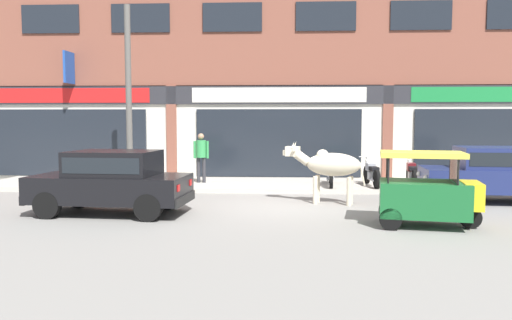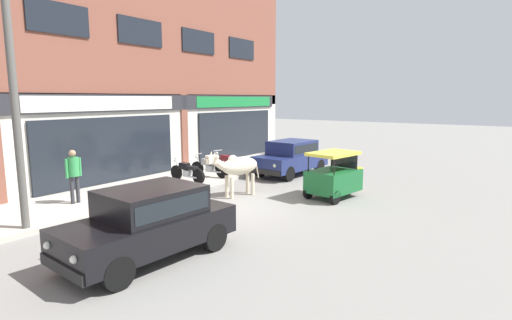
{
  "view_description": "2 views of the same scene",
  "coord_description": "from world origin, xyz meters",
  "px_view_note": "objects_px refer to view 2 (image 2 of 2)",
  "views": [
    {
      "loc": [
        0.08,
        -12.35,
        2.15
      ],
      "look_at": [
        -0.58,
        1.0,
        1.09
      ],
      "focal_mm": 35.0,
      "sensor_mm": 36.0,
      "label": 1
    },
    {
      "loc": [
        -8.94,
        -7.37,
        3.24
      ],
      "look_at": [
        3.13,
        1.0,
        0.95
      ],
      "focal_mm": 28.0,
      "sensor_mm": 36.0,
      "label": 2
    }
  ],
  "objects_px": {
    "cow": "(237,167)",
    "pedestrian": "(74,171)",
    "motorcycle_2": "(228,163)",
    "car_0": "(150,219)",
    "motorcycle_0": "(187,171)",
    "motorcycle_1": "(209,167)",
    "auto_rickshaw": "(335,178)",
    "car_1": "(291,156)",
    "utility_pole": "(16,115)"
  },
  "relations": [
    {
      "from": "utility_pole",
      "to": "pedestrian",
      "type": "bearing_deg",
      "value": 30.35
    },
    {
      "from": "auto_rickshaw",
      "to": "motorcycle_0",
      "type": "bearing_deg",
      "value": 104.86
    },
    {
      "from": "car_0",
      "to": "motorcycle_1",
      "type": "distance_m",
      "value": 7.92
    },
    {
      "from": "motorcycle_0",
      "to": "utility_pole",
      "type": "xyz_separation_m",
      "value": [
        -6.13,
        -0.61,
        2.33
      ]
    },
    {
      "from": "car_0",
      "to": "car_1",
      "type": "distance_m",
      "value": 9.68
    },
    {
      "from": "pedestrian",
      "to": "cow",
      "type": "bearing_deg",
      "value": -39.44
    },
    {
      "from": "car_0",
      "to": "motorcycle_1",
      "type": "relative_size",
      "value": 2.05
    },
    {
      "from": "cow",
      "to": "auto_rickshaw",
      "type": "distance_m",
      "value": 3.22
    },
    {
      "from": "car_0",
      "to": "auto_rickshaw",
      "type": "height_order",
      "value": "auto_rickshaw"
    },
    {
      "from": "cow",
      "to": "car_1",
      "type": "relative_size",
      "value": 0.56
    },
    {
      "from": "motorcycle_0",
      "to": "car_0",
      "type": "bearing_deg",
      "value": -141.67
    },
    {
      "from": "car_1",
      "to": "motorcycle_2",
      "type": "relative_size",
      "value": 2.05
    },
    {
      "from": "pedestrian",
      "to": "car_1",
      "type": "bearing_deg",
      "value": -18.47
    },
    {
      "from": "motorcycle_1",
      "to": "car_0",
      "type": "bearing_deg",
      "value": -147.38
    },
    {
      "from": "car_0",
      "to": "motorcycle_2",
      "type": "height_order",
      "value": "car_0"
    },
    {
      "from": "auto_rickshaw",
      "to": "utility_pole",
      "type": "height_order",
      "value": "utility_pole"
    },
    {
      "from": "pedestrian",
      "to": "utility_pole",
      "type": "xyz_separation_m",
      "value": [
        -1.99,
        -1.16,
        1.73
      ]
    },
    {
      "from": "cow",
      "to": "car_1",
      "type": "xyz_separation_m",
      "value": [
        4.33,
        0.43,
        -0.19
      ]
    },
    {
      "from": "motorcycle_1",
      "to": "motorcycle_2",
      "type": "relative_size",
      "value": 1.0
    },
    {
      "from": "car_1",
      "to": "motorcycle_1",
      "type": "bearing_deg",
      "value": 142.23
    },
    {
      "from": "car_0",
      "to": "utility_pole",
      "type": "height_order",
      "value": "utility_pole"
    },
    {
      "from": "cow",
      "to": "motorcycle_0",
      "type": "distance_m",
      "value": 2.67
    },
    {
      "from": "car_0",
      "to": "motorcycle_2",
      "type": "relative_size",
      "value": 2.05
    },
    {
      "from": "car_1",
      "to": "utility_pole",
      "type": "distance_m",
      "value": 10.47
    },
    {
      "from": "car_0",
      "to": "pedestrian",
      "type": "distance_m",
      "value": 5.02
    },
    {
      "from": "cow",
      "to": "motorcycle_2",
      "type": "bearing_deg",
      "value": 43.6
    },
    {
      "from": "motorcycle_0",
      "to": "cow",
      "type": "bearing_deg",
      "value": -96.65
    },
    {
      "from": "car_0",
      "to": "motorcycle_0",
      "type": "relative_size",
      "value": 2.05
    },
    {
      "from": "motorcycle_0",
      "to": "utility_pole",
      "type": "bearing_deg",
      "value": -174.27
    },
    {
      "from": "motorcycle_1",
      "to": "pedestrian",
      "type": "height_order",
      "value": "pedestrian"
    },
    {
      "from": "cow",
      "to": "motorcycle_2",
      "type": "xyz_separation_m",
      "value": [
        2.79,
        2.65,
        -0.48
      ]
    },
    {
      "from": "cow",
      "to": "motorcycle_0",
      "type": "height_order",
      "value": "cow"
    },
    {
      "from": "motorcycle_0",
      "to": "motorcycle_1",
      "type": "bearing_deg",
      "value": -1.01
    },
    {
      "from": "car_0",
      "to": "auto_rickshaw",
      "type": "xyz_separation_m",
      "value": [
        6.83,
        -1.02,
        -0.15
      ]
    },
    {
      "from": "car_0",
      "to": "utility_pole",
      "type": "relative_size",
      "value": 0.68
    },
    {
      "from": "motorcycle_2",
      "to": "motorcycle_0",
      "type": "bearing_deg",
      "value": -178.88
    },
    {
      "from": "car_1",
      "to": "auto_rickshaw",
      "type": "bearing_deg",
      "value": -129.81
    },
    {
      "from": "car_0",
      "to": "utility_pole",
      "type": "distance_m",
      "value": 4.26
    },
    {
      "from": "motorcycle_0",
      "to": "utility_pole",
      "type": "height_order",
      "value": "utility_pole"
    },
    {
      "from": "pedestrian",
      "to": "motorcycle_2",
      "type": "bearing_deg",
      "value": -4.33
    },
    {
      "from": "car_1",
      "to": "utility_pole",
      "type": "height_order",
      "value": "utility_pole"
    },
    {
      "from": "motorcycle_1",
      "to": "car_1",
      "type": "bearing_deg",
      "value": -37.77
    },
    {
      "from": "car_0",
      "to": "auto_rickshaw",
      "type": "relative_size",
      "value": 1.77
    },
    {
      "from": "auto_rickshaw",
      "to": "utility_pole",
      "type": "distance_m",
      "value": 9.15
    },
    {
      "from": "cow",
      "to": "auto_rickshaw",
      "type": "height_order",
      "value": "cow"
    },
    {
      "from": "motorcycle_1",
      "to": "pedestrian",
      "type": "relative_size",
      "value": 1.13
    },
    {
      "from": "pedestrian",
      "to": "auto_rickshaw",
      "type": "bearing_deg",
      "value": -46.57
    },
    {
      "from": "motorcycle_1",
      "to": "auto_rickshaw",
      "type": "bearing_deg",
      "value": -88.2
    },
    {
      "from": "cow",
      "to": "pedestrian",
      "type": "bearing_deg",
      "value": 140.56
    },
    {
      "from": "cow",
      "to": "utility_pole",
      "type": "bearing_deg",
      "value": 161.13
    }
  ]
}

